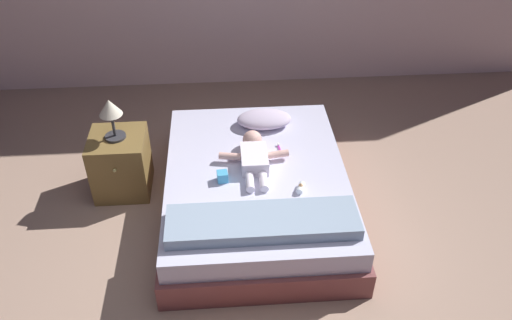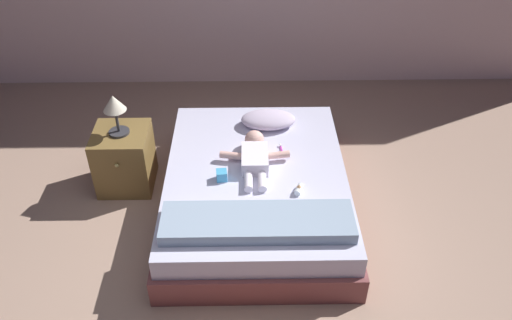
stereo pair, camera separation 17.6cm
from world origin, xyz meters
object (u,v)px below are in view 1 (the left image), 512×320
at_px(bed, 256,190).
at_px(lamp, 110,111).
at_px(pillow, 264,119).
at_px(baby, 254,155).
at_px(nightstand, 121,163).
at_px(baby_bottle, 301,187).
at_px(toy_block, 222,176).
at_px(toothbrush, 280,150).

relative_size(bed, lamp, 5.53).
xyz_separation_m(bed, pillow, (0.12, 0.62, 0.26)).
relative_size(baby, nightstand, 1.22).
distance_m(pillow, baby_bottle, 0.90).
bearing_deg(nightstand, baby_bottle, -23.03).
relative_size(nightstand, baby_bottle, 4.71).
bearing_deg(toy_block, baby_bottle, -15.19).
height_order(bed, lamp, lamp).
relative_size(pillow, toy_block, 5.39).
xyz_separation_m(bed, toy_block, (-0.26, -0.10, 0.24)).
bearing_deg(pillow, nightstand, -166.80).
height_order(pillow, baby, baby).
xyz_separation_m(lamp, toy_block, (0.84, -0.44, -0.34)).
xyz_separation_m(bed, baby_bottle, (0.31, -0.26, 0.23)).
xyz_separation_m(nightstand, toy_block, (0.84, -0.44, 0.17)).
relative_size(toothbrush, nightstand, 0.31).
relative_size(lamp, toy_block, 4.00).
xyz_separation_m(baby, baby_bottle, (0.32, -0.37, -0.03)).
relative_size(pillow, toothbrush, 2.83).
distance_m(lamp, toy_block, 1.00).
xyz_separation_m(bed, lamp, (-1.10, 0.34, 0.58)).
bearing_deg(toy_block, bed, 22.03).
bearing_deg(bed, toy_block, -157.97).
bearing_deg(lamp, nightstand, -90.00).
height_order(toothbrush, baby_bottle, baby_bottle).
bearing_deg(baby, toothbrush, 30.87).
distance_m(pillow, lamp, 1.28).
distance_m(pillow, nightstand, 1.26).
distance_m(baby, nightstand, 1.13).
height_order(toothbrush, lamp, lamp).
xyz_separation_m(toothbrush, lamp, (-1.31, 0.10, 0.37)).
bearing_deg(lamp, toy_block, -27.90).
xyz_separation_m(bed, toothbrush, (0.21, 0.24, 0.21)).
bearing_deg(pillow, toy_block, -117.33).
bearing_deg(toy_block, pillow, 62.67).
bearing_deg(toothbrush, toy_block, -143.61).
bearing_deg(pillow, lamp, -166.80).
relative_size(pillow, lamp, 1.35).
bearing_deg(pillow, baby, -103.68).
height_order(pillow, toothbrush, pillow).
relative_size(baby, toothbrush, 3.87).
bearing_deg(toothbrush, bed, -131.16).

